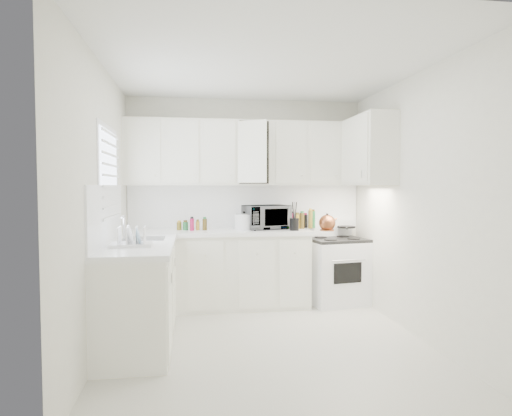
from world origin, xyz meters
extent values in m
plane|color=silver|center=(0.00, 0.00, 0.00)|extent=(3.20, 3.20, 0.00)
plane|color=white|center=(0.00, 0.00, 2.60)|extent=(3.20, 3.20, 0.00)
plane|color=white|center=(0.00, 1.60, 1.30)|extent=(3.00, 0.00, 3.00)
plane|color=white|center=(0.00, -1.60, 1.30)|extent=(3.00, 0.00, 3.00)
plane|color=white|center=(-1.50, 0.00, 1.30)|extent=(0.00, 3.20, 3.20)
plane|color=white|center=(1.50, 0.00, 1.30)|extent=(0.00, 3.20, 3.20)
cube|color=white|center=(-0.39, 1.29, 0.93)|extent=(2.24, 0.64, 0.05)
cube|color=white|center=(-1.19, 0.20, 0.93)|extent=(0.64, 1.62, 0.05)
cube|color=white|center=(0.00, 1.59, 1.23)|extent=(2.98, 0.02, 0.55)
cube|color=white|center=(-1.49, 0.20, 1.23)|extent=(0.02, 1.60, 0.55)
imported|color=gray|center=(0.23, 1.38, 1.13)|extent=(0.60, 0.42, 0.37)
cylinder|color=white|center=(0.03, 1.48, 1.08)|extent=(0.12, 0.12, 0.27)
cylinder|color=olive|center=(-0.85, 1.42, 1.02)|extent=(0.06, 0.06, 0.13)
cylinder|color=#257039|center=(-0.78, 1.33, 1.02)|extent=(0.06, 0.06, 0.13)
cylinder|color=#AD1748|center=(-0.70, 1.42, 1.02)|extent=(0.06, 0.06, 0.13)
cylinder|color=gold|center=(-0.62, 1.33, 1.02)|extent=(0.06, 0.06, 0.13)
cylinder|color=#534017|center=(-0.55, 1.42, 1.02)|extent=(0.06, 0.06, 0.13)
cylinder|color=#AD1748|center=(0.58, 1.46, 1.05)|extent=(0.06, 0.06, 0.19)
cylinder|color=gold|center=(0.64, 1.40, 1.05)|extent=(0.06, 0.06, 0.19)
cylinder|color=#534017|center=(0.69, 1.46, 1.05)|extent=(0.06, 0.06, 0.19)
cylinder|color=black|center=(0.74, 1.40, 1.05)|extent=(0.06, 0.06, 0.19)
cylinder|color=olive|center=(0.80, 1.46, 1.05)|extent=(0.06, 0.06, 0.19)
cylinder|color=#257039|center=(0.85, 1.40, 1.05)|extent=(0.06, 0.06, 0.19)
camera|label=1|loc=(-0.70, -4.05, 1.49)|focal=30.83mm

